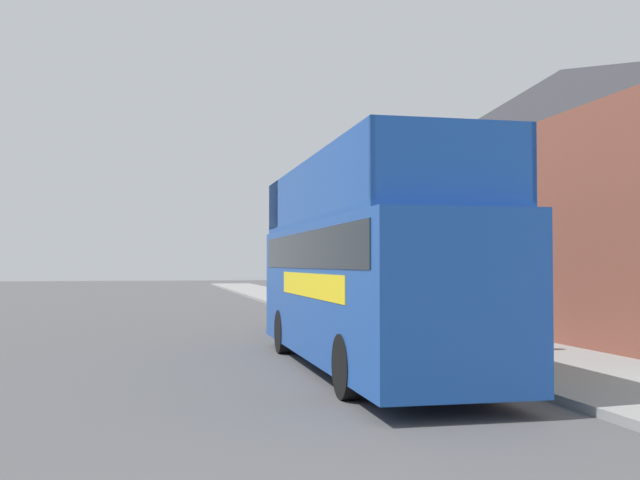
{
  "coord_description": "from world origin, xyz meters",
  "views": [
    {
      "loc": [
        -0.33,
        -4.45,
        2.11
      ],
      "look_at": [
        2.93,
        9.98,
        2.59
      ],
      "focal_mm": 42.0,
      "sensor_mm": 36.0,
      "label": 1
    }
  ],
  "objects_px": {
    "parked_car_ahead_of_bus": "(315,313)",
    "lamp_post_third": "(359,225)",
    "tour_bus": "(362,277)",
    "lamp_post_second": "(447,211)"
  },
  "relations": [
    {
      "from": "parked_car_ahead_of_bus",
      "to": "lamp_post_third",
      "type": "xyz_separation_m",
      "value": [
        1.59,
        0.67,
        2.7
      ]
    },
    {
      "from": "lamp_post_second",
      "to": "parked_car_ahead_of_bus",
      "type": "bearing_deg",
      "value": 102.63
    },
    {
      "from": "lamp_post_third",
      "to": "parked_car_ahead_of_bus",
      "type": "bearing_deg",
      "value": -157.11
    },
    {
      "from": "parked_car_ahead_of_bus",
      "to": "lamp_post_second",
      "type": "height_order",
      "value": "lamp_post_second"
    },
    {
      "from": "lamp_post_second",
      "to": "lamp_post_third",
      "type": "distance_m",
      "value": 7.41
    },
    {
      "from": "parked_car_ahead_of_bus",
      "to": "tour_bus",
      "type": "bearing_deg",
      "value": -95.16
    },
    {
      "from": "parked_car_ahead_of_bus",
      "to": "lamp_post_second",
      "type": "distance_m",
      "value": 7.4
    },
    {
      "from": "tour_bus",
      "to": "lamp_post_second",
      "type": "distance_m",
      "value": 2.81
    },
    {
      "from": "tour_bus",
      "to": "lamp_post_third",
      "type": "distance_m",
      "value": 8.82
    },
    {
      "from": "lamp_post_third",
      "to": "lamp_post_second",
      "type": "bearing_deg",
      "value": -90.59
    }
  ]
}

